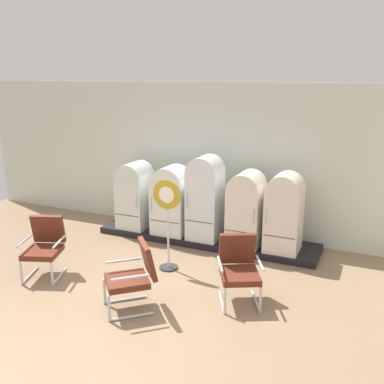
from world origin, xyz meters
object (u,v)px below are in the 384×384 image
refrigerator_0 (135,193)px  refrigerator_1 (171,199)px  refrigerator_2 (205,195)px  sign_stand (168,224)px  refrigerator_3 (246,206)px  armchair_right (239,267)px  armchair_center (134,274)px  refrigerator_4 (284,210)px  armchair_left (45,244)px

refrigerator_0 → refrigerator_1: bearing=-1.8°
refrigerator_2 → sign_stand: size_ratio=1.04×
refrigerator_3 → refrigerator_0: bearing=-179.8°
armchair_right → armchair_center: same height
refrigerator_1 → armchair_right: 2.75m
refrigerator_1 → refrigerator_2: refrigerator_2 is taller
refrigerator_2 → refrigerator_0: bearing=178.6°
refrigerator_4 → sign_stand: size_ratio=0.91×
refrigerator_0 → refrigerator_3: 2.39m
refrigerator_4 → armchair_right: size_ratio=1.46×
refrigerator_0 → armchair_right: refrigerator_0 is taller
refrigerator_3 → armchair_left: (-2.68, -2.37, -0.32)m
refrigerator_4 → armchair_right: refrigerator_4 is taller
refrigerator_0 → sign_stand: 1.97m
refrigerator_2 → armchair_right: (1.29, -1.84, -0.46)m
refrigerator_2 → armchair_left: 3.02m
refrigerator_4 → armchair_left: bearing=-145.4°
armchair_right → sign_stand: 1.55m
refrigerator_2 → refrigerator_1: bearing=179.0°
armchair_left → armchair_center: 1.94m
armchair_right → sign_stand: (-1.42, 0.53, 0.28)m
armchair_center → refrigerator_3: bearing=74.1°
refrigerator_0 → armchair_left: refrigerator_0 is taller
refrigerator_0 → refrigerator_3: (2.39, 0.01, 0.01)m
refrigerator_1 → refrigerator_3: 1.53m
refrigerator_2 → armchair_center: size_ratio=1.66×
refrigerator_0 → refrigerator_2: 1.59m
refrigerator_0 → refrigerator_2: (1.58, -0.04, 0.14)m
armchair_center → refrigerator_0: bearing=120.9°
refrigerator_2 → armchair_center: (0.03, -2.66, -0.46)m
refrigerator_1 → refrigerator_4: refrigerator_4 is taller
armchair_left → refrigerator_0: bearing=82.9°
armchair_left → refrigerator_2: bearing=51.1°
refrigerator_3 → refrigerator_4: (0.71, -0.03, 0.02)m
refrigerator_3 → armchair_center: (-0.77, -2.71, -0.32)m
refrigerator_0 → refrigerator_3: refrigerator_3 is taller
armchair_center → armchair_left: bearing=169.9°
refrigerator_0 → armchair_right: (2.87, -1.87, -0.31)m
refrigerator_0 → refrigerator_3: size_ratio=0.99×
refrigerator_4 → armchair_center: refrigerator_4 is taller
armchair_right → refrigerator_4: bearing=83.1°
refrigerator_2 → refrigerator_3: refrigerator_2 is taller
refrigerator_0 → armchair_center: (1.62, -2.70, -0.31)m
refrigerator_1 → refrigerator_3: refrigerator_3 is taller
refrigerator_0 → armchair_right: size_ratio=1.39×
refrigerator_0 → refrigerator_2: size_ratio=0.84×
refrigerator_3 → armchair_right: 1.97m
armchair_center → sign_stand: 1.40m
refrigerator_0 → armchair_left: (-0.29, -2.36, -0.31)m
refrigerator_0 → sign_stand: bearing=-42.9°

